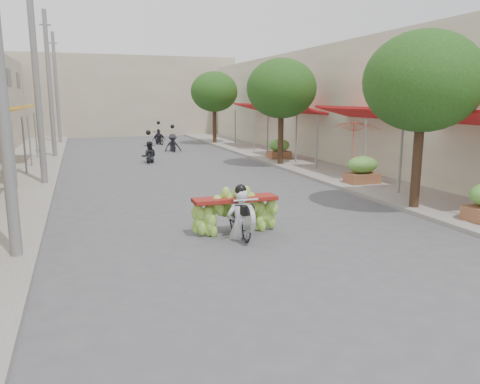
% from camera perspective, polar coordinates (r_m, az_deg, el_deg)
% --- Properties ---
extents(ground, '(120.00, 120.00, 0.00)m').
position_cam_1_polar(ground, '(8.96, 9.31, -10.58)').
color(ground, '#515156').
rests_on(ground, ground).
extents(sidewalk_left, '(4.00, 60.00, 0.12)m').
position_cam_1_polar(sidewalk_left, '(22.74, -26.24, 1.92)').
color(sidewalk_left, gray).
rests_on(sidewalk_left, ground).
extents(sidewalk_right, '(4.00, 60.00, 0.12)m').
position_cam_1_polar(sidewalk_right, '(25.08, 7.35, 3.77)').
color(sidewalk_right, gray).
rests_on(sidewalk_right, ground).
extents(shophouse_row_right, '(9.77, 40.00, 6.00)m').
position_cam_1_polar(shophouse_row_right, '(26.64, 18.33, 10.08)').
color(shophouse_row_right, beige).
rests_on(shophouse_row_right, ground).
extents(far_building, '(20.00, 6.00, 7.00)m').
position_cam_1_polar(far_building, '(45.48, -14.09, 11.24)').
color(far_building, '#AEA18A').
rests_on(far_building, ground).
extents(utility_pole_mid, '(0.60, 0.24, 8.00)m').
position_cam_1_polar(utility_pole_mid, '(19.36, -23.58, 12.50)').
color(utility_pole_mid, slate).
rests_on(utility_pole_mid, ground).
extents(utility_pole_far, '(0.60, 0.24, 8.00)m').
position_cam_1_polar(utility_pole_far, '(28.34, -22.19, 11.95)').
color(utility_pole_far, slate).
rests_on(utility_pole_far, ground).
extents(utility_pole_back, '(0.60, 0.24, 8.00)m').
position_cam_1_polar(utility_pole_back, '(37.33, -21.47, 11.66)').
color(utility_pole_back, slate).
rests_on(utility_pole_back, ground).
extents(street_tree_near, '(3.40, 3.40, 5.25)m').
position_cam_1_polar(street_tree_near, '(14.71, 21.41, 12.38)').
color(street_tree_near, '#3A2719').
rests_on(street_tree_near, ground).
extents(street_tree_mid, '(3.40, 3.40, 5.25)m').
position_cam_1_polar(street_tree_mid, '(23.29, 5.07, 12.43)').
color(street_tree_mid, '#3A2719').
rests_on(street_tree_mid, ground).
extents(street_tree_far, '(3.40, 3.40, 5.25)m').
position_cam_1_polar(street_tree_far, '(34.60, -3.17, 12.09)').
color(street_tree_far, '#3A2719').
rests_on(street_tree_far, ground).
extents(produce_crate_mid, '(1.20, 0.88, 1.16)m').
position_cam_1_polar(produce_crate_mid, '(18.57, 14.70, 2.89)').
color(produce_crate_mid, brown).
rests_on(produce_crate_mid, ground).
extents(produce_crate_far, '(1.20, 0.88, 1.16)m').
position_cam_1_polar(produce_crate_far, '(25.57, 4.78, 5.45)').
color(produce_crate_far, brown).
rests_on(produce_crate_far, ground).
extents(banana_motorbike, '(2.20, 1.79, 2.25)m').
position_cam_1_polar(banana_motorbike, '(11.38, -0.26, -1.75)').
color(banana_motorbike, black).
rests_on(banana_motorbike, ground).
extents(market_umbrella, '(2.55, 2.55, 1.82)m').
position_cam_1_polar(market_umbrella, '(18.54, 13.76, 8.51)').
color(market_umbrella, red).
rests_on(market_umbrella, ground).
extents(pedestrian, '(0.97, 0.90, 1.70)m').
position_cam_1_polar(pedestrian, '(26.24, 4.13, 6.17)').
color(pedestrian, white).
rests_on(pedestrian, ground).
extents(bg_motorbike_a, '(0.86, 1.64, 1.95)m').
position_cam_1_polar(bg_motorbike_a, '(25.03, -11.05, 5.24)').
color(bg_motorbike_a, black).
rests_on(bg_motorbike_a, ground).
extents(bg_motorbike_b, '(1.06, 1.67, 1.95)m').
position_cam_1_polar(bg_motorbike_b, '(30.13, -8.22, 6.52)').
color(bg_motorbike_b, black).
rests_on(bg_motorbike_b, ground).
extents(bg_motorbike_c, '(1.04, 1.73, 1.95)m').
position_cam_1_polar(bg_motorbike_c, '(35.05, -9.87, 7.03)').
color(bg_motorbike_c, black).
rests_on(bg_motorbike_c, ground).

